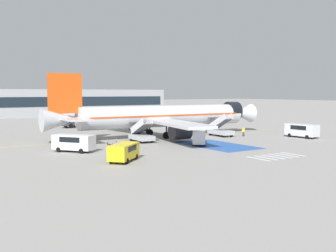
# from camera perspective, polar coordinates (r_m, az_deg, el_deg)

# --- Properties ---
(ground_plane) EXTENTS (600.00, 600.00, 0.00)m
(ground_plane) POSITION_cam_1_polar(r_m,az_deg,el_deg) (66.78, 0.95, -1.55)
(ground_plane) COLOR gray
(apron_leadline_yellow) EXTENTS (74.47, 3.35, 0.01)m
(apron_leadline_yellow) POSITION_cam_1_polar(r_m,az_deg,el_deg) (66.95, -0.34, -1.52)
(apron_leadline_yellow) COLOR gold
(apron_leadline_yellow) RESTS_ON ground_plane
(apron_stand_patch_blue) EXTENTS (6.91, 12.29, 0.01)m
(apron_stand_patch_blue) POSITION_cam_1_polar(r_m,az_deg,el_deg) (56.22, 7.18, -2.79)
(apron_stand_patch_blue) COLOR #2856A8
(apron_stand_patch_blue) RESTS_ON ground_plane
(apron_walkway_bar_0) EXTENTS (0.44, 3.60, 0.01)m
(apron_walkway_bar_0) POSITION_cam_1_polar(r_m,az_deg,el_deg) (45.67, 12.95, -4.66)
(apron_walkway_bar_0) COLOR silver
(apron_walkway_bar_0) RESTS_ON ground_plane
(apron_walkway_bar_1) EXTENTS (0.44, 3.60, 0.01)m
(apron_walkway_bar_1) POSITION_cam_1_polar(r_m,az_deg,el_deg) (46.53, 13.98, -4.50)
(apron_walkway_bar_1) COLOR silver
(apron_walkway_bar_1) RESTS_ON ground_plane
(apron_walkway_bar_2) EXTENTS (0.44, 3.60, 0.01)m
(apron_walkway_bar_2) POSITION_cam_1_polar(r_m,az_deg,el_deg) (47.41, 14.96, -4.35)
(apron_walkway_bar_2) COLOR silver
(apron_walkway_bar_2) RESTS_ON ground_plane
(apron_walkway_bar_3) EXTENTS (0.44, 3.60, 0.01)m
(apron_walkway_bar_3) POSITION_cam_1_polar(r_m,az_deg,el_deg) (48.31, 15.91, -4.20)
(apron_walkway_bar_3) COLOR silver
(apron_walkway_bar_3) RESTS_ON ground_plane
(apron_walkway_bar_4) EXTENTS (0.44, 3.60, 0.01)m
(apron_walkway_bar_4) POSITION_cam_1_polar(r_m,az_deg,el_deg) (49.21, 16.83, -4.06)
(apron_walkway_bar_4) COLOR silver
(apron_walkway_bar_4) RESTS_ON ground_plane
(apron_walkway_bar_5) EXTENTS (0.44, 3.60, 0.01)m
(apron_walkway_bar_5) POSITION_cam_1_polar(r_m,az_deg,el_deg) (50.13, 17.71, -3.92)
(apron_walkway_bar_5) COLOR silver
(apron_walkway_bar_5) RESTS_ON ground_plane
(airliner) EXTENTS (40.01, 34.38, 10.29)m
(airliner) POSITION_cam_1_polar(r_m,az_deg,el_deg) (66.30, -0.87, 1.37)
(airliner) COLOR silver
(airliner) RESTS_ON ground_plane
(boarding_stairs_forward) EXTENTS (2.40, 5.31, 3.97)m
(boarding_stairs_forward) POSITION_cam_1_polar(r_m,az_deg,el_deg) (68.03, 7.64, -0.64)
(boarding_stairs_forward) COLOR #ADB2BA
(boarding_stairs_forward) RESTS_ON ground_plane
(boarding_stairs_aft) EXTENTS (2.40, 5.31, 3.74)m
(boarding_stairs_aft) POSITION_cam_1_polar(r_m,az_deg,el_deg) (59.77, -3.89, -1.39)
(boarding_stairs_aft) COLOR #ADB2BA
(boarding_stairs_aft) RESTS_ON ground_plane
(fuel_tanker) EXTENTS (8.86, 3.59, 3.69)m
(fuel_tanker) POSITION_cam_1_polar(r_m,az_deg,el_deg) (87.15, -12.64, 1.08)
(fuel_tanker) COLOR #38383D
(fuel_tanker) RESTS_ON ground_plane
(service_van_0) EXTENTS (4.59, 5.15, 1.99)m
(service_van_0) POSITION_cam_1_polar(r_m,az_deg,el_deg) (56.51, 4.54, -1.51)
(service_van_0) COLOR silver
(service_van_0) RESTS_ON ground_plane
(service_van_1) EXTENTS (4.84, 4.62, 1.91)m
(service_van_1) POSITION_cam_1_polar(r_m,az_deg,el_deg) (42.95, -6.42, -3.60)
(service_van_1) COLOR yellow
(service_van_1) RESTS_ON ground_plane
(service_van_2) EXTENTS (2.26, 5.55, 2.24)m
(service_van_2) POSITION_cam_1_polar(r_m,az_deg,el_deg) (68.85, 18.84, -0.49)
(service_van_2) COLOR silver
(service_van_2) RESTS_ON ground_plane
(service_van_3) EXTENTS (4.74, 5.43, 2.16)m
(service_van_3) POSITION_cam_1_polar(r_m,az_deg,el_deg) (50.86, -13.52, -2.23)
(service_van_3) COLOR silver
(service_van_3) RESTS_ON ground_plane
(baggage_cart) EXTENTS (1.85, 2.78, 0.87)m
(baggage_cart) POSITION_cam_1_polar(r_m,az_deg,el_deg) (56.43, -7.81, -2.51)
(baggage_cart) COLOR gray
(baggage_cart) RESTS_ON ground_plane
(ground_crew_0) EXTENTS (0.43, 0.48, 1.59)m
(ground_crew_0) POSITION_cam_1_polar(r_m,az_deg,el_deg) (68.21, 10.90, -0.73)
(ground_crew_0) COLOR #2D2D33
(ground_crew_0) RESTS_ON ground_plane
(ground_crew_1) EXTENTS (0.48, 0.37, 1.63)m
(ground_crew_1) POSITION_cam_1_polar(r_m,az_deg,el_deg) (64.36, 4.71, -0.97)
(ground_crew_1) COLOR #2D2D33
(ground_crew_1) RESTS_ON ground_plane
(ground_crew_2) EXTENTS (0.46, 0.28, 1.78)m
(ground_crew_2) POSITION_cam_1_polar(r_m,az_deg,el_deg) (64.40, 1.86, -0.86)
(ground_crew_2) COLOR black
(ground_crew_2) RESTS_ON ground_plane
(ground_crew_3) EXTENTS (0.33, 0.47, 1.76)m
(ground_crew_3) POSITION_cam_1_polar(r_m,az_deg,el_deg) (63.40, 2.02, -0.97)
(ground_crew_3) COLOR black
(ground_crew_3) RESTS_ON ground_plane
(traffic_cone_0) EXTENTS (0.55, 0.55, 0.61)m
(traffic_cone_0) POSITION_cam_1_polar(r_m,az_deg,el_deg) (62.35, 0.66, -1.72)
(traffic_cone_0) COLOR orange
(traffic_cone_0) RESTS_ON ground_plane
(terminal_building) EXTENTS (76.30, 12.10, 8.47)m
(terminal_building) POSITION_cam_1_polar(r_m,az_deg,el_deg) (131.84, -16.19, 3.28)
(terminal_building) COLOR #9EA3A8
(terminal_building) RESTS_ON ground_plane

